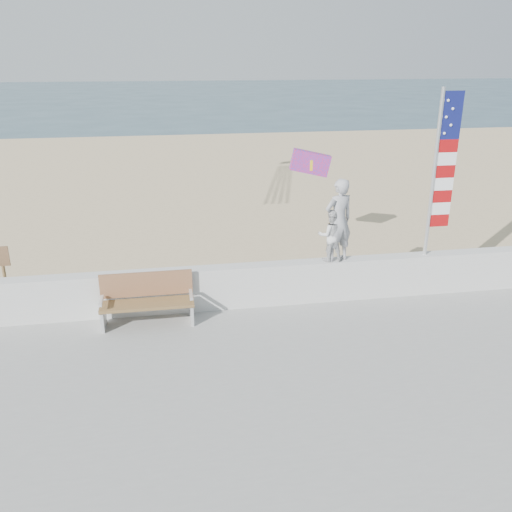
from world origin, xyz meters
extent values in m
plane|color=#284350|center=(0.00, 0.00, 0.00)|extent=(220.00, 220.00, 0.00)
cube|color=tan|center=(0.00, 9.00, 0.04)|extent=(90.00, 40.00, 0.08)
cube|color=silver|center=(0.00, 2.00, 0.63)|extent=(30.00, 0.35, 0.90)
imported|color=#96969B|center=(1.97, 2.00, 1.96)|extent=(0.73, 0.58, 1.75)
imported|color=silver|center=(1.81, 2.00, 1.64)|extent=(0.57, 0.45, 1.11)
cube|color=brown|center=(-2.01, 1.45, 0.62)|extent=(1.80, 0.50, 0.06)
cube|color=#8C5C3D|center=(-2.01, 1.72, 0.93)|extent=(1.80, 0.05, 0.50)
cube|color=silver|center=(-2.86, 1.45, 0.38)|extent=(0.06, 0.50, 0.40)
cube|color=white|center=(-2.86, 1.40, 0.78)|extent=(0.06, 0.45, 0.05)
cube|color=silver|center=(-1.16, 1.45, 0.38)|extent=(0.06, 0.50, 0.40)
cube|color=white|center=(-1.16, 1.40, 0.78)|extent=(0.06, 0.45, 0.05)
cylinder|color=silver|center=(3.97, 2.00, 2.83)|extent=(0.08, 0.08, 3.50)
cube|color=#0F1451|center=(4.21, 2.00, 4.03)|extent=(0.44, 0.02, 0.95)
cube|color=#9E0A0C|center=(4.21, 2.00, 1.84)|extent=(0.44, 0.02, 0.26)
cube|color=white|center=(4.21, 2.00, 2.10)|extent=(0.44, 0.02, 0.26)
cube|color=#9E0A0C|center=(4.21, 2.00, 2.37)|extent=(0.44, 0.02, 0.26)
cube|color=white|center=(4.21, 2.00, 2.63)|extent=(0.44, 0.02, 0.26)
cube|color=#9E0A0C|center=(4.21, 2.00, 2.89)|extent=(0.44, 0.02, 0.26)
cube|color=white|center=(4.21, 2.00, 3.16)|extent=(0.44, 0.02, 0.26)
cube|color=#9E0A0C|center=(4.21, 2.00, 3.42)|extent=(0.44, 0.02, 0.26)
sphere|color=white|center=(4.09, 1.98, 3.68)|extent=(0.06, 0.06, 0.06)
sphere|color=white|center=(4.21, 1.98, 3.84)|extent=(0.06, 0.06, 0.06)
sphere|color=white|center=(4.09, 1.98, 4.00)|extent=(0.06, 0.06, 0.06)
sphere|color=white|center=(4.21, 1.98, 4.16)|extent=(0.06, 0.06, 0.06)
sphere|color=white|center=(4.09, 1.98, 4.32)|extent=(0.06, 0.06, 0.06)
cube|color=red|center=(2.25, 5.34, 2.52)|extent=(1.11, 0.42, 0.74)
cube|color=yellow|center=(2.40, 5.34, 2.47)|extent=(0.38, 0.29, 0.27)
cylinder|color=olive|center=(-4.90, 2.73, 0.68)|extent=(0.07, 0.07, 1.20)
cube|color=brown|center=(-4.90, 2.71, 1.33)|extent=(0.32, 0.03, 0.42)
camera|label=1|loc=(-1.54, -8.30, 5.18)|focal=38.00mm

